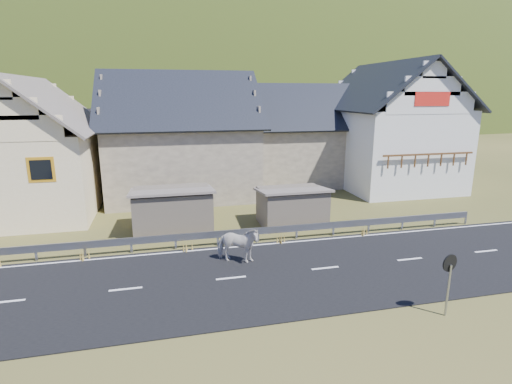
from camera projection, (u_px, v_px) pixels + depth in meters
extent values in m
plane|color=#3A3D1A|center=(231.00, 279.00, 15.81)|extent=(160.00, 160.00, 0.00)
cube|color=black|center=(231.00, 279.00, 15.81)|extent=(60.00, 7.00, 0.04)
cube|color=silver|center=(231.00, 278.00, 15.80)|extent=(60.00, 6.60, 0.01)
cube|color=#93969B|center=(218.00, 234.00, 19.15)|extent=(28.00, 0.08, 0.34)
cube|color=#93969B|center=(36.00, 254.00, 17.43)|extent=(0.10, 0.06, 0.70)
cube|color=#93969B|center=(85.00, 250.00, 17.88)|extent=(0.10, 0.06, 0.70)
cube|color=#93969B|center=(131.00, 246.00, 18.33)|extent=(0.10, 0.06, 0.70)
cube|color=#93969B|center=(176.00, 242.00, 18.78)|extent=(0.10, 0.06, 0.70)
cube|color=#93969B|center=(218.00, 239.00, 19.22)|extent=(0.10, 0.06, 0.70)
cube|color=#93969B|center=(258.00, 235.00, 19.67)|extent=(0.10, 0.06, 0.70)
cube|color=#93969B|center=(296.00, 232.00, 20.12)|extent=(0.10, 0.06, 0.70)
cube|color=#93969B|center=(333.00, 229.00, 20.57)|extent=(0.10, 0.06, 0.70)
cube|color=#93969B|center=(368.00, 226.00, 21.02)|extent=(0.10, 0.06, 0.70)
cube|color=#93969B|center=(402.00, 223.00, 21.47)|extent=(0.10, 0.06, 0.70)
cube|color=#93969B|center=(435.00, 221.00, 21.92)|extent=(0.10, 0.06, 0.70)
cube|color=#93969B|center=(466.00, 218.00, 22.37)|extent=(0.10, 0.06, 0.70)
cube|color=#6A5F50|center=(173.00, 210.00, 21.24)|extent=(4.30, 3.30, 2.40)
cube|color=#6A5F50|center=(292.00, 207.00, 22.25)|extent=(3.80, 2.90, 2.20)
cube|color=#F8E4B5|center=(35.00, 172.00, 24.30)|extent=(7.00, 9.00, 5.00)
cube|color=#BF8116|center=(41.00, 170.00, 20.19)|extent=(1.30, 0.12, 1.30)
cube|color=tan|center=(182.00, 159.00, 29.16)|extent=(10.00, 9.00, 5.00)
cube|color=tan|center=(302.00, 153.00, 33.34)|extent=(9.00, 8.00, 4.60)
cube|color=silver|center=(386.00, 147.00, 31.68)|extent=(8.00, 10.00, 6.00)
cube|color=red|center=(432.00, 99.00, 26.02)|extent=(2.60, 0.06, 0.90)
cube|color=brown|center=(429.00, 154.00, 26.68)|extent=(6.80, 0.12, 0.12)
ellipsoid|color=#213A0F|center=(178.00, 152.00, 191.73)|extent=(440.00, 280.00, 260.00)
imported|color=beige|center=(238.00, 245.00, 17.11)|extent=(1.55, 2.10, 1.62)
cylinder|color=#93969B|center=(448.00, 291.00, 13.00)|extent=(0.07, 0.07, 1.80)
cylinder|color=black|center=(450.00, 263.00, 12.85)|extent=(0.59, 0.15, 0.59)
cylinder|color=white|center=(449.00, 263.00, 12.88)|extent=(0.50, 0.12, 0.50)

